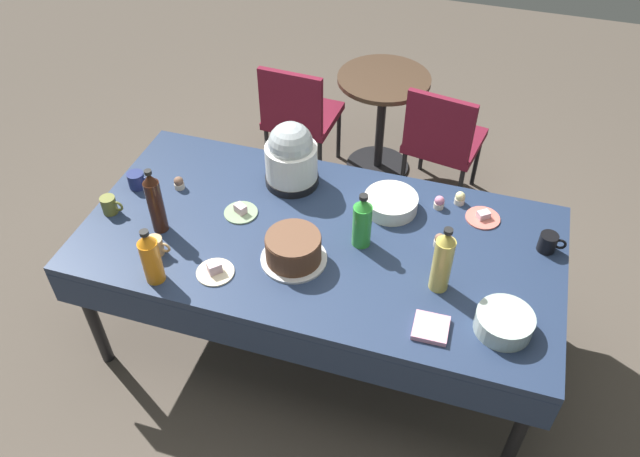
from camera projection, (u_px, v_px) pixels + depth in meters
The scene contains 26 objects.
ground at pixel (320, 335), 3.40m from camera, with size 9.00×9.00×0.00m, color brown.
potluck_table at pixel (320, 246), 2.93m from camera, with size 2.20×1.10×0.75m.
frosted_layer_cake at pixel (293, 249), 2.74m from camera, with size 0.30×0.30×0.14m.
slow_cooker at pixel (291, 156), 3.06m from camera, with size 0.27×0.27×0.35m.
glass_salad_bowl at pixel (504, 322), 2.47m from camera, with size 0.23×0.23×0.09m, color #B2C6BC.
ceramic_snack_bowl at pixel (391, 203), 3.00m from camera, with size 0.26×0.26×0.07m, color silver.
dessert_plate_coral at pixel (483, 217), 2.97m from camera, with size 0.16×0.16×0.04m.
dessert_plate_cream at pixel (215, 271), 2.71m from camera, with size 0.17×0.17×0.06m.
dessert_plate_sage at pixel (241, 211), 3.00m from camera, with size 0.16×0.16×0.05m.
cupcake_lemon at pixel (179, 183), 3.12m from camera, with size 0.05×0.05×0.07m.
cupcake_berry at pixel (152, 193), 3.06m from camera, with size 0.05×0.05×0.07m.
cupcake_vanilla at pixel (460, 198), 3.03m from camera, with size 0.05×0.05×0.07m.
cupcake_mint at pixel (439, 202), 3.01m from camera, with size 0.05×0.05×0.07m.
cupcake_cocoa at pixel (440, 240), 2.82m from camera, with size 0.05×0.05×0.07m.
soda_bottle_orange_juice at pixel (151, 258), 2.61m from camera, with size 0.08×0.08×0.28m.
soda_bottle_cola at pixel (155, 203), 2.82m from camera, with size 0.07×0.07×0.34m.
soda_bottle_lime_soda at pixel (362, 222), 2.77m from camera, with size 0.09×0.09×0.28m.
soda_bottle_ginger_ale at pixel (443, 261), 2.56m from camera, with size 0.08×0.08×0.33m.
coffee_mug_tan at pixel (156, 246), 2.78m from camera, with size 0.11×0.07×0.09m.
coffee_mug_olive at pixel (110, 205), 2.98m from camera, with size 0.11×0.07×0.09m.
coffee_mug_black at pixel (548, 243), 2.80m from camera, with size 0.12×0.08×0.09m.
coffee_mug_navy at pixel (137, 180), 3.12m from camera, with size 0.12×0.08×0.08m.
paper_napkin_stack at pixel (431, 328), 2.49m from camera, with size 0.14×0.14×0.02m, color pink.
maroon_chair_left at pixel (299, 113), 4.10m from camera, with size 0.46×0.46×0.85m.
maroon_chair_right at pixel (442, 138), 3.90m from camera, with size 0.51×0.51×0.85m.
round_cafe_table at pixel (382, 107), 4.14m from camera, with size 0.60×0.60×0.72m.
Camera 1 is at (0.61, -1.98, 2.77)m, focal length 35.20 mm.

